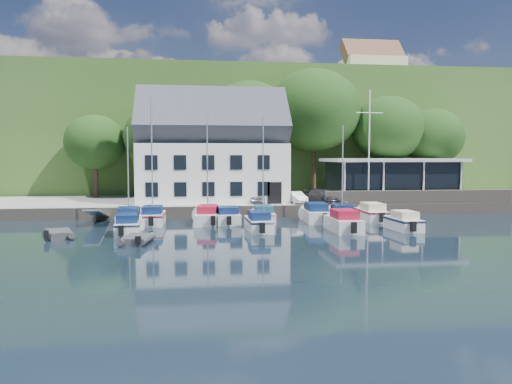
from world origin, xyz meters
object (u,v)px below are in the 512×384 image
club_pavilion (391,179)px  harbor_building (212,156)px  boat_r1_1 (152,167)px  boat_r1_3 (228,215)px  boat_r1_0 (128,171)px  flagpole (369,147)px  boat_r2_3 (343,220)px  dinghy_1 (137,238)px  boat_r2_4 (403,220)px  boat_r1_4 (263,170)px  car_dgrey (323,196)px  boat_r1_2 (207,167)px  boat_r1_7 (372,212)px  car_silver (258,197)px  dinghy_0 (59,233)px  boat_r2_0 (128,224)px  boat_r2_2 (259,221)px  car_white (296,197)px  car_blue (353,195)px

club_pavilion → harbor_building: bearing=178.4°
boat_r1_1 → boat_r1_3: bearing=-1.2°
boat_r1_0 → boat_r1_3: 8.53m
flagpole → boat_r2_3: size_ratio=1.69×
boat_r1_0 → dinghy_1: bearing=-84.3°
boat_r1_3 → boat_r2_3: (7.95, -5.02, 0.10)m
harbor_building → boat_r2_4: (13.27, -14.46, -4.64)m
boat_r2_3 → boat_r1_4: bearing=132.5°
car_dgrey → flagpole: 6.23m
boat_r1_2 → boat_r1_3: size_ratio=1.74×
car_dgrey → boat_r1_7: 6.14m
harbor_building → car_silver: 6.24m
club_pavilion → flagpole: (-3.72, -3.82, 3.16)m
harbor_building → dinghy_0: harbor_building is taller
club_pavilion → boat_r1_2: bearing=-155.3°
harbor_building → dinghy_1: bearing=-106.8°
harbor_building → club_pavilion: (18.00, -0.50, -2.30)m
flagpole → boat_r1_2: flagpole is taller
harbor_building → boat_r2_4: bearing=-47.4°
flagpole → boat_r2_0: (-20.66, -9.45, -5.51)m
boat_r2_2 → boat_r2_4: boat_r2_2 is taller
boat_r1_4 → dinghy_0: 16.10m
boat_r1_1 → dinghy_1: size_ratio=3.19×
boat_r1_2 → dinghy_0: bearing=-142.7°
boat_r1_3 → dinghy_0: bearing=-155.6°
club_pavilion → dinghy_1: 29.09m
boat_r1_3 → boat_r1_4: (2.92, 0.52, 3.55)m
harbor_building → car_white: 9.19m
harbor_building → boat_r2_2: bearing=-78.4°
car_silver → boat_r1_2: bearing=-119.1°
flagpole → dinghy_0: flagpole is taller
boat_r1_1 → boat_r1_3: boat_r1_1 is taller
car_silver → car_blue: car_blue is taller
boat_r1_2 → boat_r2_0: bearing=-133.1°
club_pavilion → boat_r2_4: (-4.73, -13.96, -2.34)m
car_silver → boat_r1_3: (-3.28, -6.57, -0.91)m
boat_r1_1 → boat_r2_0: boat_r1_1 is taller
boat_r1_7 → dinghy_1: boat_r1_7 is taller
boat_r1_1 → boat_r2_2: bearing=-28.3°
car_blue → boat_r1_3: bearing=-157.1°
car_silver → car_white: 3.54m
boat_r1_0 → boat_r1_3: boat_r1_0 is taller
boat_r1_7 → car_white: bearing=133.4°
boat_r1_3 → dinghy_0: 12.75m
boat_r2_4 → boat_r1_4: bearing=145.8°
club_pavilion → boat_r2_3: (-9.21, -13.87, -2.27)m
flagpole → boat_r1_0: flagpole is taller
car_white → car_dgrey: size_ratio=0.77×
club_pavilion → dinghy_0: (-28.66, -14.33, -2.71)m
boat_r2_4 → dinghy_1: 18.88m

